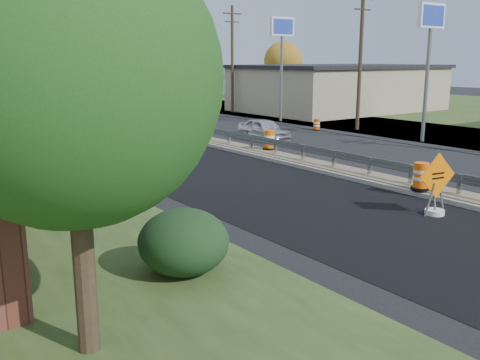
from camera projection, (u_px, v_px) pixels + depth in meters
ground at (333, 172)px, 23.36m from camera, size 140.00×140.00×0.00m
milled_overlay at (141, 150)px, 28.74m from camera, size 7.20×120.00×0.01m
median at (229, 146)px, 29.65m from camera, size 1.60×55.00×0.23m
guardrail at (219, 133)px, 30.31m from camera, size 0.10×46.15×0.72m
retail_building_near at (338, 87)px, 50.69m from camera, size 18.50×12.50×4.27m
pylon_sign_south at (431, 29)px, 30.31m from camera, size 2.20×0.30×7.90m
pylon_sign_mid at (282, 36)px, 40.57m from camera, size 2.20×0.30×7.90m
pylon_sign_north at (188, 41)px, 51.62m from camera, size 2.20×0.30×7.90m
utility_pole_smid at (360, 57)px, 35.96m from camera, size 1.90×0.26×9.40m
utility_pole_nmid at (232, 57)px, 47.80m from camera, size 1.90×0.26×9.40m
utility_pole_north at (155, 58)px, 59.64m from camera, size 1.90×0.26×9.40m
hedge_south at (184, 241)px, 12.16m from camera, size 2.09×2.09×1.52m
hedge_mid at (73, 193)px, 16.61m from camera, size 2.09×2.09×1.52m
hedge_north at (35, 161)px, 21.63m from camera, size 2.09×2.09×1.52m
tree_near_green at (71, 78)px, 8.03m from camera, size 4.62×4.62×6.86m
tree_far_yellow at (283, 61)px, 64.08m from camera, size 4.62×4.62×6.86m
caution_sign at (436, 199)px, 16.79m from camera, size 1.43×0.60×1.99m
barrel_median_near at (421, 177)px, 19.09m from camera, size 0.67×0.67×0.98m
barrel_median_mid at (269, 140)px, 27.58m from camera, size 0.68×0.68×1.00m
barrel_median_far at (151, 118)px, 37.98m from camera, size 0.63×0.63×0.93m
barrel_shoulder_near at (317, 125)px, 36.72m from camera, size 0.53×0.53×0.78m
barrel_shoulder_far at (182, 106)px, 51.53m from camera, size 0.54×0.54×0.79m
car_silver at (264, 129)px, 32.17m from camera, size 1.59×3.89×1.32m
car_dark_mid at (170, 106)px, 47.50m from camera, size 1.81×4.57×1.48m
car_dark_far at (95, 102)px, 51.10m from camera, size 2.85×5.56×1.54m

